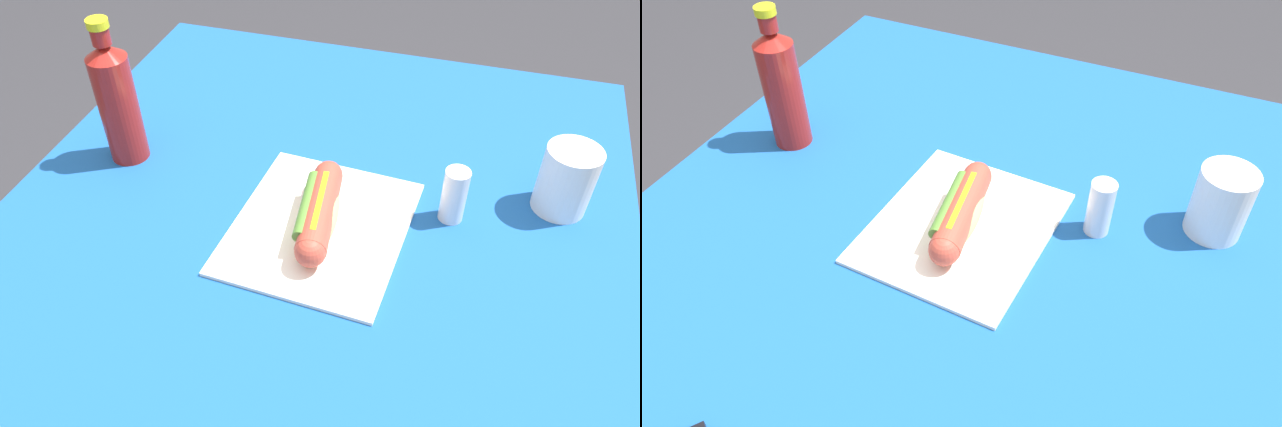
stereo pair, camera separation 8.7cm
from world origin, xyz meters
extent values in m
cylinder|color=brown|center=(0.50, -0.35, 0.35)|extent=(0.07, 0.07, 0.70)
cylinder|color=brown|center=(0.50, 0.35, 0.35)|extent=(0.07, 0.07, 0.70)
cube|color=brown|center=(0.00, 0.00, 0.71)|extent=(1.15, 0.87, 0.03)
cube|color=#19519E|center=(0.00, 0.00, 0.73)|extent=(1.21, 0.93, 0.00)
cube|color=white|center=(0.07, -0.02, 0.74)|extent=(0.30, 0.26, 0.01)
ellipsoid|color=#DBB26B|center=(0.07, -0.02, 0.76)|extent=(0.16, 0.07, 0.05)
cylinder|color=#B24233|center=(0.07, -0.02, 0.77)|extent=(0.16, 0.06, 0.04)
sphere|color=#B24233|center=(0.15, -0.01, 0.77)|extent=(0.04, 0.04, 0.04)
sphere|color=#B24233|center=(-0.01, -0.03, 0.77)|extent=(0.04, 0.04, 0.04)
cube|color=yellow|center=(0.07, -0.02, 0.79)|extent=(0.12, 0.02, 0.00)
cylinder|color=#4C7A2D|center=(0.07, 0.00, 0.78)|extent=(0.13, 0.04, 0.02)
cylinder|color=maroon|center=(0.15, 0.33, 0.82)|extent=(0.06, 0.06, 0.18)
cone|color=maroon|center=(0.15, 0.33, 0.92)|extent=(0.06, 0.06, 0.02)
cylinder|color=maroon|center=(0.15, 0.33, 0.94)|extent=(0.03, 0.03, 0.03)
cylinder|color=yellow|center=(0.15, 0.33, 0.96)|extent=(0.03, 0.03, 0.01)
cylinder|color=white|center=(0.21, -0.35, 0.78)|extent=(0.08, 0.08, 0.10)
cylinder|color=silver|center=(0.15, -0.19, 0.78)|extent=(0.04, 0.04, 0.09)
camera|label=1|loc=(-0.54, -0.20, 1.36)|focal=34.78mm
camera|label=2|loc=(-0.51, -0.28, 1.36)|focal=34.78mm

